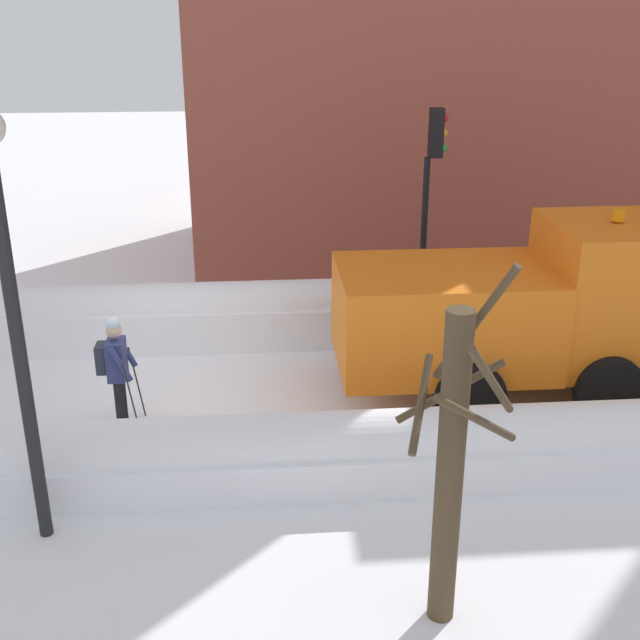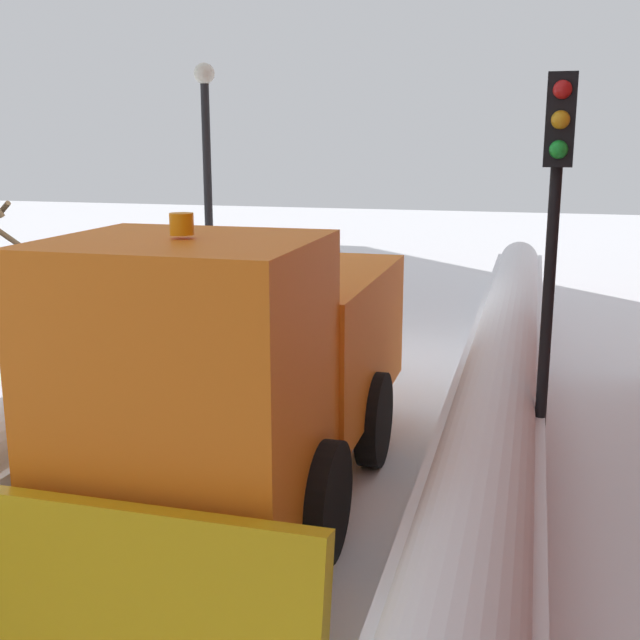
# 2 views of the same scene
# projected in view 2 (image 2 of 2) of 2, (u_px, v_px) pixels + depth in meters

# --- Properties ---
(plow_truck) EXTENTS (3.20, 5.98, 3.12)m
(plow_truck) POSITION_uv_depth(u_px,v_px,m) (245.00, 360.00, 8.12)
(plow_truck) COLOR orange
(plow_truck) RESTS_ON ground
(skier) EXTENTS (0.62, 1.80, 1.81)m
(skier) POSITION_uv_depth(u_px,v_px,m) (334.00, 291.00, 14.45)
(skier) COLOR black
(skier) RESTS_ON ground
(traffic_light_pole) EXTENTS (0.28, 0.42, 4.34)m
(traffic_light_pole) POSITION_uv_depth(u_px,v_px,m) (554.00, 207.00, 7.89)
(traffic_light_pole) COLOR black
(traffic_light_pole) RESTS_ON ground
(street_lamp) EXTENTS (0.40, 0.40, 5.12)m
(street_lamp) POSITION_uv_depth(u_px,v_px,m) (207.00, 164.00, 15.14)
(street_lamp) COLOR black
(street_lamp) RESTS_ON ground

